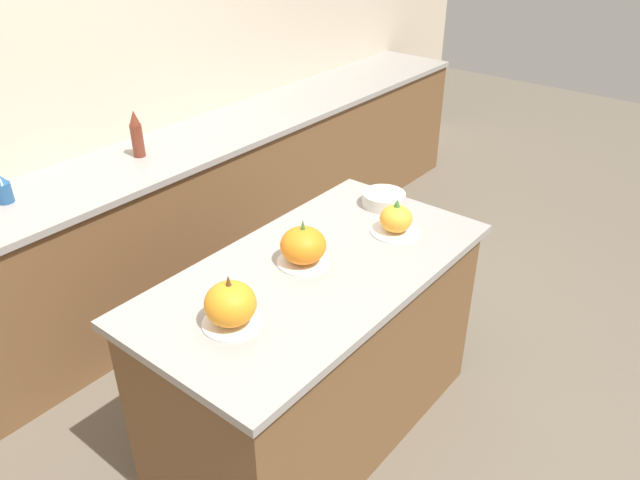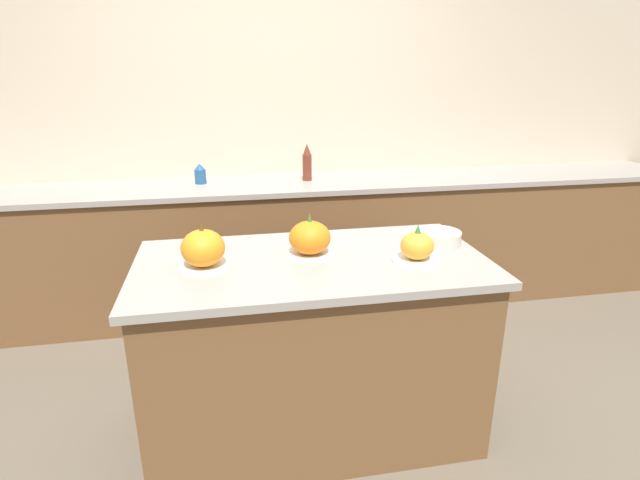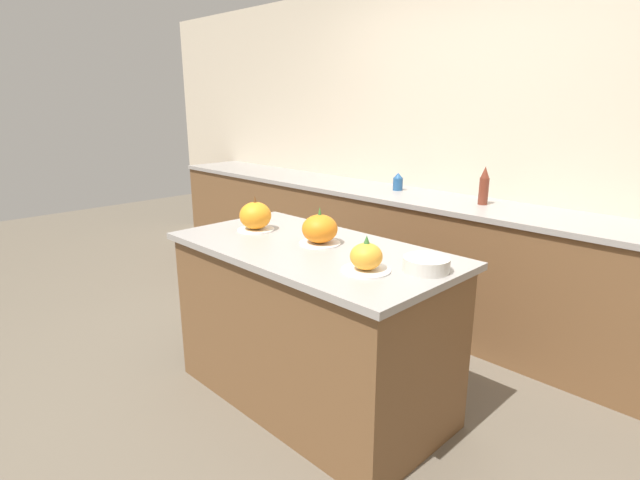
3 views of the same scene
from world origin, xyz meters
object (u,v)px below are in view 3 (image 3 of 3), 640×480
(pumpkin_cake_right, at_px, (366,258))
(bottle_tall, at_px, (484,186))
(mixing_bowl, at_px, (426,264))
(pumpkin_cake_left, at_px, (256,216))
(pumpkin_cake_center, at_px, (319,230))
(bottle_short, at_px, (398,182))

(pumpkin_cake_right, bearing_deg, bottle_tall, 99.08)
(pumpkin_cake_right, distance_m, mixing_bowl, 0.27)
(pumpkin_cake_left, distance_m, mixing_bowl, 1.10)
(pumpkin_cake_left, xyz_separation_m, bottle_tall, (0.67, 1.39, 0.09))
(mixing_bowl, bearing_deg, pumpkin_cake_center, -177.02)
(bottle_tall, height_order, bottle_short, bottle_tall)
(bottle_tall, relative_size, bottle_short, 1.87)
(bottle_short, bearing_deg, pumpkin_cake_right, -57.51)
(pumpkin_cake_left, height_order, pumpkin_cake_center, pumpkin_cake_left)
(bottle_tall, distance_m, bottle_short, 0.73)
(bottle_short, xyz_separation_m, mixing_bowl, (1.15, -1.33, -0.08))
(pumpkin_cake_center, relative_size, mixing_bowl, 1.06)
(bottle_tall, bearing_deg, pumpkin_cake_left, -115.74)
(pumpkin_cake_center, relative_size, bottle_short, 1.58)
(pumpkin_cake_right, height_order, bottle_short, bottle_short)
(pumpkin_cake_left, bearing_deg, pumpkin_cake_center, 7.21)
(pumpkin_cake_center, bearing_deg, pumpkin_cake_left, -172.79)
(pumpkin_cake_center, bearing_deg, bottle_tall, 80.93)
(pumpkin_cake_right, bearing_deg, bottle_short, 122.49)
(bottle_tall, relative_size, mixing_bowl, 1.25)
(pumpkin_cake_left, height_order, bottle_short, pumpkin_cake_left)
(pumpkin_cake_center, xyz_separation_m, mixing_bowl, (0.64, 0.03, -0.05))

